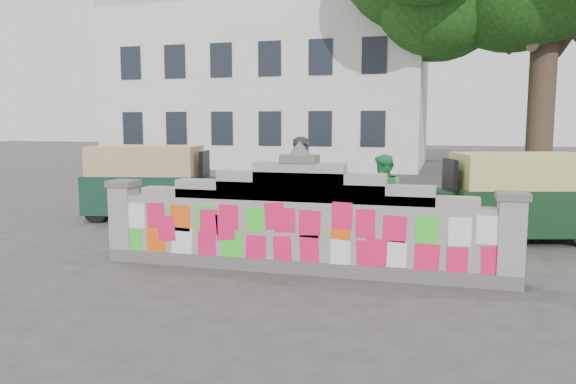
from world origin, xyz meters
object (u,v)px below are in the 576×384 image
Objects in this scene: rickshaw_left at (150,181)px; rickshaw_right at (515,195)px; cyclist_bike at (303,213)px; cyclist_rider at (303,195)px; pedestrian at (384,198)px.

rickshaw_left is 8.06m from rickshaw_right.
rickshaw_right reaches higher than cyclist_bike.
cyclist_rider is 0.56× the size of rickshaw_right.
pedestrian is (1.53, 0.29, 0.32)m from cyclist_bike.
cyclist_rider reaches higher than rickshaw_left.
pedestrian is 0.53× the size of rickshaw_right.
cyclist_bike is 1.12× the size of cyclist_rider.
rickshaw_right is (8.06, -0.30, -0.02)m from rickshaw_left.
rickshaw_right reaches higher than pedestrian.
cyclist_rider is at bearing -1.17° from rickshaw_right.
rickshaw_left is (-5.61, 1.05, 0.06)m from pedestrian.
rickshaw_left reaches higher than rickshaw_right.
cyclist_bike is at bearing -1.17° from rickshaw_right.
cyclist_rider is (-0.00, 0.00, 0.36)m from cyclist_bike.
cyclist_bike is 1.59m from pedestrian.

